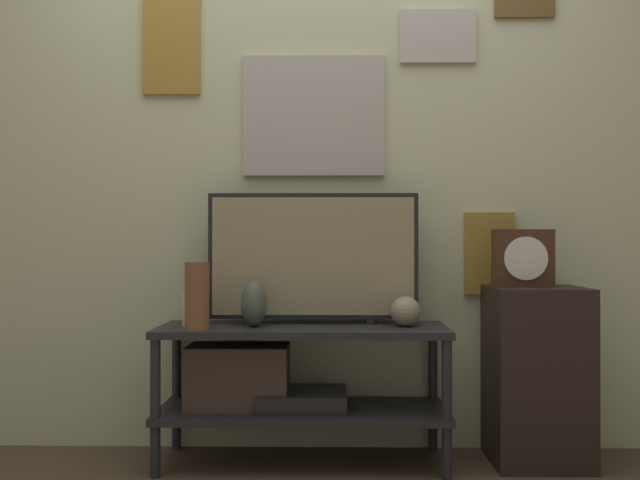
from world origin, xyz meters
TOP-DOWN VIEW (x-y plane):
  - wall_back at (-0.00, 0.54)m, footprint 6.40×0.08m
  - media_console at (-0.10, 0.27)m, footprint 1.19×0.46m
  - television at (0.04, 0.37)m, footprint 0.89×0.05m
  - vase_tall_ceramic at (-0.41, 0.10)m, footprint 0.10×0.10m
  - vase_urn_stoneware at (-0.20, 0.24)m, footprint 0.11×0.14m
  - vase_round_glass at (0.42, 0.26)m, footprint 0.12×0.12m
  - candle_jar at (-0.46, 0.27)m, footprint 0.09×0.09m
  - side_table at (0.97, 0.30)m, footprint 0.38×0.40m
  - mantel_clock at (0.92, 0.30)m, footprint 0.24×0.11m

SIDE VIEW (x-z plane):
  - media_console at x=-0.10m, z-range 0.07..0.64m
  - side_table at x=0.97m, z-range 0.00..0.73m
  - vase_round_glass at x=0.42m, z-range 0.57..0.69m
  - candle_jar at x=-0.46m, z-range 0.57..0.69m
  - vase_urn_stoneware at x=-0.20m, z-range 0.57..0.76m
  - vase_tall_ceramic at x=-0.41m, z-range 0.57..0.83m
  - mantel_clock at x=0.92m, z-range 0.73..0.97m
  - television at x=0.04m, z-range 0.57..1.13m
  - wall_back at x=0.00m, z-range 0.01..2.71m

